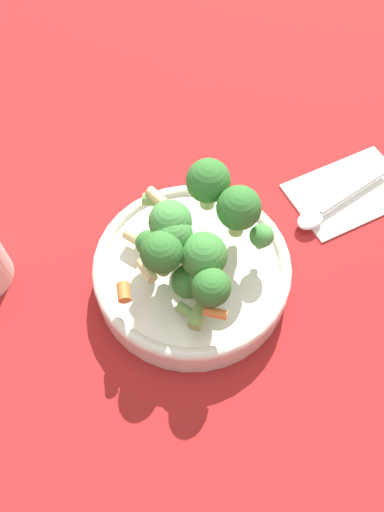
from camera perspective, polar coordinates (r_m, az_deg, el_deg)
ground_plane at (r=0.59m, az=-0.00°, el=-2.79°), size 3.00×3.00×0.00m
bowl at (r=0.57m, az=-0.00°, el=-1.69°), size 0.22×0.22×0.04m
pasta_salad at (r=0.50m, az=0.50°, el=2.20°), size 0.16×0.17×0.09m
napkin at (r=0.69m, az=17.57°, el=7.07°), size 0.16×0.18×0.01m
spoon at (r=0.65m, az=15.15°, el=5.18°), size 0.06×0.15×0.01m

